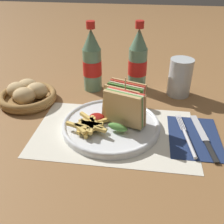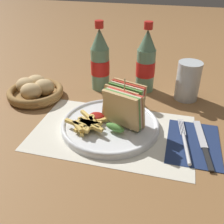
{
  "view_description": "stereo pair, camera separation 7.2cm",
  "coord_description": "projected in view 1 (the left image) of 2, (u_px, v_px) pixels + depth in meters",
  "views": [
    {
      "loc": [
        0.06,
        -0.6,
        0.42
      ],
      "look_at": [
        -0.02,
        0.01,
        0.04
      ],
      "focal_mm": 42.0,
      "sensor_mm": 36.0,
      "label": 1
    },
    {
      "loc": [
        0.13,
        -0.59,
        0.42
      ],
      "look_at": [
        -0.02,
        0.01,
        0.04
      ],
      "focal_mm": 42.0,
      "sensor_mm": 36.0,
      "label": 2
    }
  ],
  "objects": [
    {
      "name": "plate_main",
      "position": [
        111.0,
        125.0,
        0.72
      ],
      "size": [
        0.27,
        0.27,
        0.02
      ],
      "color": "white",
      "rests_on": "ground_plane"
    },
    {
      "name": "glass_near",
      "position": [
        180.0,
        77.0,
        0.87
      ],
      "size": [
        0.08,
        0.08,
        0.13
      ],
      "color": "silver",
      "rests_on": "ground_plane"
    },
    {
      "name": "coke_bottle_near",
      "position": [
        92.0,
        62.0,
        0.88
      ],
      "size": [
        0.06,
        0.06,
        0.23
      ],
      "color": "slate",
      "rests_on": "ground_plane"
    },
    {
      "name": "placemat",
      "position": [
        115.0,
        132.0,
        0.71
      ],
      "size": [
        0.43,
        0.27,
        0.0
      ],
      "color": "silver",
      "rests_on": "ground_plane"
    },
    {
      "name": "coke_bottle_far",
      "position": [
        138.0,
        61.0,
        0.89
      ],
      "size": [
        0.06,
        0.06,
        0.23
      ],
      "color": "slate",
      "rests_on": "ground_plane"
    },
    {
      "name": "fork",
      "position": [
        187.0,
        138.0,
        0.67
      ],
      "size": [
        0.04,
        0.19,
        0.01
      ],
      "rotation": [
        0.0,
        0.0,
        0.15
      ],
      "color": "silver",
      "rests_on": "napkin"
    },
    {
      "name": "ground_plane",
      "position": [
        119.0,
        127.0,
        0.73
      ],
      "size": [
        4.0,
        4.0,
        0.0
      ],
      "primitive_type": "plane",
      "color": "olive"
    },
    {
      "name": "napkin",
      "position": [
        194.0,
        137.0,
        0.69
      ],
      "size": [
        0.13,
        0.19,
        0.0
      ],
      "color": "navy",
      "rests_on": "ground_plane"
    },
    {
      "name": "club_sandwich",
      "position": [
        125.0,
        106.0,
        0.7
      ],
      "size": [
        0.12,
        0.13,
        0.13
      ],
      "color": "tan",
      "rests_on": "plate_main"
    },
    {
      "name": "bread_basket",
      "position": [
        28.0,
        95.0,
        0.84
      ],
      "size": [
        0.18,
        0.18,
        0.06
      ],
      "color": "olive",
      "rests_on": "ground_plane"
    },
    {
      "name": "ketchup_blob",
      "position": [
        97.0,
        117.0,
        0.73
      ],
      "size": [
        0.04,
        0.04,
        0.01
      ],
      "color": "maroon",
      "rests_on": "plate_main"
    },
    {
      "name": "knife",
      "position": [
        204.0,
        137.0,
        0.68
      ],
      "size": [
        0.04,
        0.2,
        0.0
      ],
      "rotation": [
        0.0,
        0.0,
        0.15
      ],
      "color": "black",
      "rests_on": "napkin"
    },
    {
      "name": "fries_pile",
      "position": [
        89.0,
        125.0,
        0.68
      ],
      "size": [
        0.11,
        0.1,
        0.02
      ],
      "color": "#E0B756",
      "rests_on": "plate_main"
    }
  ]
}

